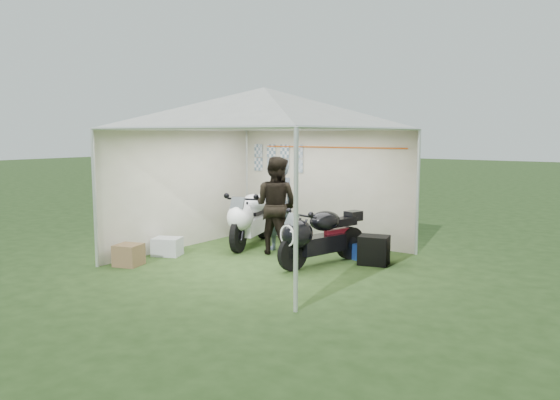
# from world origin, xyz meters

# --- Properties ---
(ground) EXTENTS (80.00, 80.00, 0.00)m
(ground) POSITION_xyz_m (0.00, 0.00, 0.00)
(ground) COLOR #274018
(ground) RESTS_ON ground
(canopy_tent) EXTENTS (5.66, 5.66, 3.00)m
(canopy_tent) POSITION_xyz_m (-0.00, 0.03, 2.58)
(canopy_tent) COLOR silver
(canopy_tent) RESTS_ON ground
(motorcycle_white) EXTENTS (0.93, 2.08, 1.05)m
(motorcycle_white) POSITION_xyz_m (-0.97, 0.82, 0.59)
(motorcycle_white) COLOR black
(motorcycle_white) RESTS_ON ground
(motorcycle_black) EXTENTS (0.77, 1.89, 0.95)m
(motorcycle_black) POSITION_xyz_m (0.97, 0.22, 0.53)
(motorcycle_black) COLOR black
(motorcycle_black) RESTS_ON ground
(paddock_stand) EXTENTS (0.43, 0.33, 0.29)m
(paddock_stand) POSITION_xyz_m (1.20, 1.06, 0.14)
(paddock_stand) COLOR blue
(paddock_stand) RESTS_ON ground
(person_dark_jacket) EXTENTS (0.93, 0.75, 1.80)m
(person_dark_jacket) POSITION_xyz_m (-0.17, 0.59, 0.90)
(person_dark_jacket) COLOR black
(person_dark_jacket) RESTS_ON ground
(person_blue_jacket) EXTENTS (0.64, 0.75, 1.74)m
(person_blue_jacket) POSITION_xyz_m (-0.34, 0.92, 0.87)
(person_blue_jacket) COLOR slate
(person_blue_jacket) RESTS_ON ground
(equipment_box) EXTENTS (0.57, 0.50, 0.49)m
(equipment_box) POSITION_xyz_m (1.70, 0.85, 0.25)
(equipment_box) COLOR black
(equipment_box) RESTS_ON ground
(crate_0) EXTENTS (0.60, 0.55, 0.33)m
(crate_0) POSITION_xyz_m (-1.69, -0.72, 0.16)
(crate_0) COLOR silver
(crate_0) RESTS_ON ground
(crate_1) EXTENTS (0.51, 0.51, 0.36)m
(crate_1) POSITION_xyz_m (-1.64, -1.63, 0.18)
(crate_1) COLOR brown
(crate_1) RESTS_ON ground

